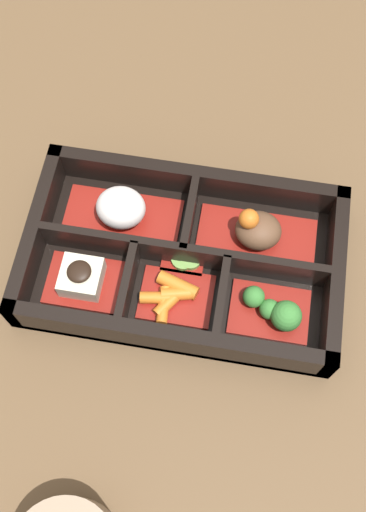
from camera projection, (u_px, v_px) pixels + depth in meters
The scene contains 9 objects.
ground_plane at pixel (183, 265), 0.64m from camera, with size 3.00×3.00×0.00m, color brown.
bento_base at pixel (183, 264), 0.63m from camera, with size 0.32×0.19×0.01m.
bento_rim at pixel (183, 258), 0.61m from camera, with size 0.32×0.19×0.05m.
bowl_rice at pixel (121, 211), 0.63m from camera, with size 0.12×0.06×0.05m.
bowl_stew at pixel (257, 232), 0.62m from camera, with size 0.12×0.06×0.05m.
bowl_tofu at pixel (82, 279), 0.60m from camera, with size 0.08×0.06×0.04m.
bowl_carrots at pixel (172, 296), 0.60m from camera, with size 0.07×0.06×0.02m.
bowl_greens at pixel (274, 311), 0.59m from camera, with size 0.08×0.06×0.04m.
bowl_pickles at pixel (186, 260), 0.62m from camera, with size 0.04×0.03×0.01m.
Camera 1 is at (0.04, -0.24, 0.59)m, focal length 42.00 mm.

